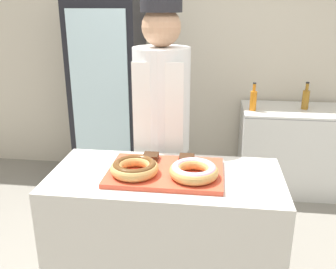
# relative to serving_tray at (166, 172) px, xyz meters

# --- Properties ---
(wall_back) EXTENTS (8.00, 0.06, 2.70)m
(wall_back) POSITION_rel_serving_tray_xyz_m (0.00, 2.13, 0.42)
(wall_back) COLOR beige
(wall_back) RESTS_ON ground_plane
(display_counter) EXTENTS (1.18, 0.56, 0.92)m
(display_counter) POSITION_rel_serving_tray_xyz_m (0.00, 0.00, -0.47)
(display_counter) COLOR beige
(display_counter) RESTS_ON ground_plane
(serving_tray) EXTENTS (0.58, 0.39, 0.02)m
(serving_tray) POSITION_rel_serving_tray_xyz_m (0.00, 0.00, 0.00)
(serving_tray) COLOR #D84C33
(serving_tray) RESTS_ON display_counter
(donut_chocolate_glaze) EXTENTS (0.24, 0.24, 0.06)m
(donut_chocolate_glaze) POSITION_rel_serving_tray_xyz_m (-0.15, -0.06, 0.05)
(donut_chocolate_glaze) COLOR tan
(donut_chocolate_glaze) RESTS_ON serving_tray
(donut_light_glaze) EXTENTS (0.24, 0.24, 0.06)m
(donut_light_glaze) POSITION_rel_serving_tray_xyz_m (0.15, -0.06, 0.05)
(donut_light_glaze) COLOR tan
(donut_light_glaze) RESTS_ON serving_tray
(brownie_back_left) EXTENTS (0.08, 0.08, 0.03)m
(brownie_back_left) POSITION_rel_serving_tray_xyz_m (-0.10, 0.12, 0.03)
(brownie_back_left) COLOR #382111
(brownie_back_left) RESTS_ON serving_tray
(brownie_back_right) EXTENTS (0.08, 0.08, 0.03)m
(brownie_back_right) POSITION_rel_serving_tray_xyz_m (0.10, 0.12, 0.03)
(brownie_back_right) COLOR #382111
(brownie_back_right) RESTS_ON serving_tray
(baker_person) EXTENTS (0.35, 0.35, 1.76)m
(baker_person) POSITION_rel_serving_tray_xyz_m (-0.09, 0.52, 0.01)
(baker_person) COLOR #4C4C51
(baker_person) RESTS_ON ground_plane
(beverage_fridge) EXTENTS (0.64, 0.61, 1.84)m
(beverage_fridge) POSITION_rel_serving_tray_xyz_m (-0.79, 1.77, -0.01)
(beverage_fridge) COLOR black
(beverage_fridge) RESTS_ON ground_plane
(chest_freezer) EXTENTS (0.98, 0.59, 0.81)m
(chest_freezer) POSITION_rel_serving_tray_xyz_m (0.99, 1.78, -0.52)
(chest_freezer) COLOR silver
(chest_freezer) RESTS_ON ground_plane
(bottle_amber) EXTENTS (0.06, 0.06, 0.25)m
(bottle_amber) POSITION_rel_serving_tray_xyz_m (1.06, 1.79, -0.03)
(bottle_amber) COLOR #99661E
(bottle_amber) RESTS_ON chest_freezer
(bottle_orange) EXTENTS (0.06, 0.06, 0.26)m
(bottle_orange) POSITION_rel_serving_tray_xyz_m (0.58, 1.68, -0.02)
(bottle_orange) COLOR orange
(bottle_orange) RESTS_ON chest_freezer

